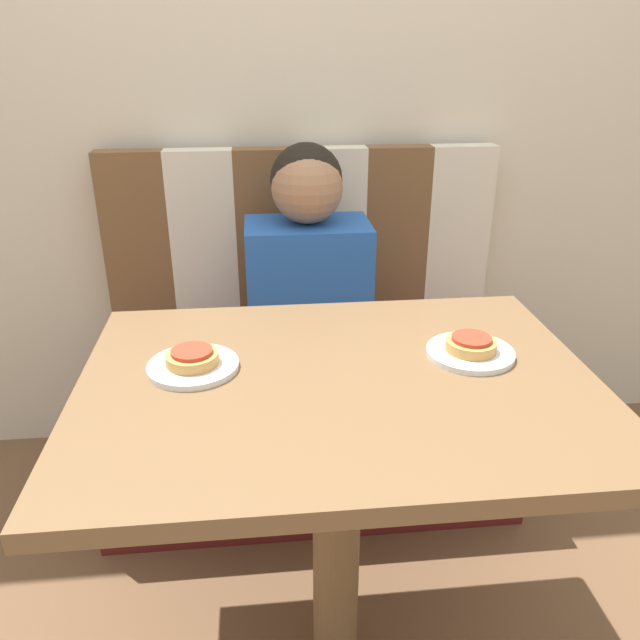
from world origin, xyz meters
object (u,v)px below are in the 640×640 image
at_px(plate_left, 193,366).
at_px(plate_right, 470,353).
at_px(person, 308,264).
at_px(pizza_right, 471,344).
at_px(pizza_left, 192,357).

height_order(plate_left, plate_right, same).
xyz_separation_m(person, pizza_right, (0.27, -0.61, 0.04)).
bearing_deg(plate_right, pizza_right, 0.00).
relative_size(plate_right, pizza_right, 1.73).
bearing_deg(person, pizza_left, -113.92).
xyz_separation_m(plate_right, pizza_left, (-0.54, 0.00, 0.02)).
bearing_deg(pizza_right, pizza_left, 180.00).
bearing_deg(pizza_left, plate_right, 0.00).
bearing_deg(plate_left, plate_right, 0.00).
height_order(person, pizza_right, person).
xyz_separation_m(plate_right, pizza_right, (0.00, 0.00, 0.02)).
relative_size(person, plate_left, 3.78).
xyz_separation_m(person, plate_right, (0.27, -0.61, 0.02)).
height_order(person, plate_right, person).
bearing_deg(pizza_right, plate_left, 180.00).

